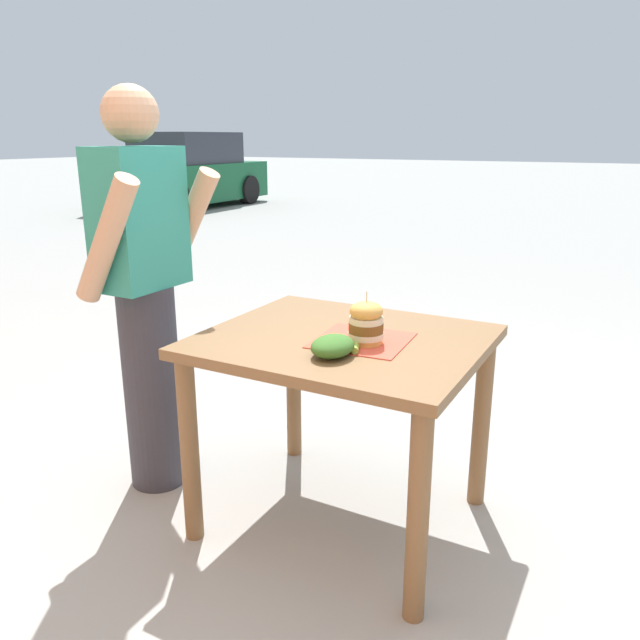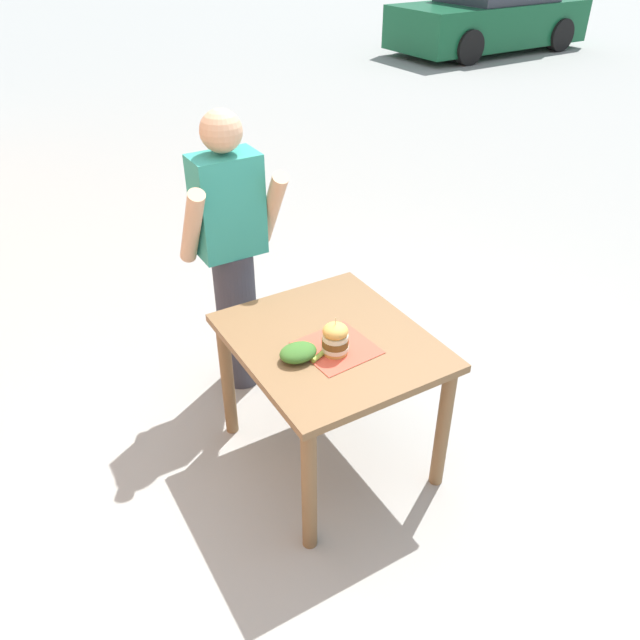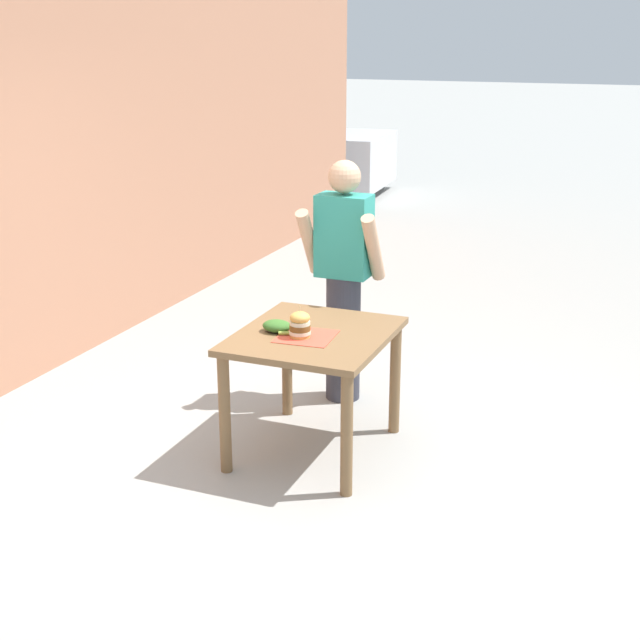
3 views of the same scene
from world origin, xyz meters
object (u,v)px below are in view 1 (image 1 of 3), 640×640
patio_table (343,369)px  diner_across_table (145,290)px  sandwich (366,323)px  side_salad (333,346)px  parked_car_mid_block (185,174)px  pickle_spear (356,347)px

patio_table → diner_across_table: diner_across_table is taller
sandwich → patio_table: bearing=68.8°
patio_table → side_salad: bearing=-163.4°
diner_across_table → parked_car_mid_block: diner_across_table is taller
sandwich → side_salad: (-0.17, 0.05, -0.05)m
pickle_spear → diner_across_table: bearing=90.0°
patio_table → side_salad: size_ratio=5.65×
pickle_spear → diner_across_table: (-0.00, 0.96, 0.09)m
sandwich → parked_car_mid_block: (8.98, 8.41, -0.14)m
pickle_spear → side_salad: (-0.08, 0.05, 0.02)m
patio_table → sandwich: 0.24m
pickle_spear → side_salad: 0.10m
patio_table → parked_car_mid_block: bearing=42.9°
pickle_spear → side_salad: size_ratio=0.53×
patio_table → pickle_spear: size_ratio=10.58×
side_salad → parked_car_mid_block: bearing=42.4°
side_salad → parked_car_mid_block: (9.15, 8.36, -0.09)m
sandwich → diner_across_table: (-0.09, 0.96, 0.03)m
diner_across_table → parked_car_mid_block: bearing=39.4°
parked_car_mid_block → patio_table: bearing=-137.1°
side_salad → diner_across_table: 0.92m
patio_table → parked_car_mid_block: 12.20m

